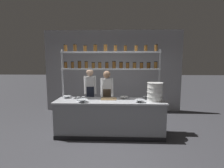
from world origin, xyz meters
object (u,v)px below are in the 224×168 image
at_px(spice_shelf_unit, 110,62).
at_px(chef_center, 107,95).
at_px(cutting_board, 109,99).
at_px(prep_bowl_far_left, 146,98).
at_px(prep_bowl_center_front, 67,97).
at_px(serving_cup_front, 83,98).
at_px(prep_bowl_near_left, 124,98).
at_px(container_stack, 155,92).
at_px(chef_left, 90,93).
at_px(prep_bowl_center_back, 140,101).
at_px(prep_bowl_near_right, 83,101).
at_px(serving_cup_by_board, 78,99).

distance_m(spice_shelf_unit, chef_center, 0.96).
distance_m(cutting_board, prep_bowl_far_left, 1.00).
height_order(prep_bowl_center_front, serving_cup_front, serving_cup_front).
xyz_separation_m(prep_bowl_near_left, serving_cup_front, (-1.05, -0.22, 0.02)).
bearing_deg(prep_bowl_near_left, container_stack, -14.85).
xyz_separation_m(chef_center, cutting_board, (0.08, -0.44, -0.01)).
height_order(chef_left, prep_bowl_center_back, chef_left).
bearing_deg(chef_center, prep_bowl_center_front, -167.52).
relative_size(chef_left, serving_cup_front, 18.02).
distance_m(prep_bowl_center_front, prep_bowl_near_right, 0.69).
bearing_deg(chef_center, prep_bowl_center_back, -46.75).
relative_size(spice_shelf_unit, prep_bowl_near_left, 11.76).
bearing_deg(prep_bowl_center_front, prep_bowl_near_right, -41.44).
bearing_deg(chef_center, serving_cup_by_board, -143.84).
distance_m(chef_center, cutting_board, 0.45).
distance_m(prep_bowl_center_front, serving_cup_by_board, 0.45).
relative_size(serving_cup_front, serving_cup_by_board, 1.03).
bearing_deg(prep_bowl_far_left, cutting_board, -171.43).
xyz_separation_m(prep_bowl_far_left, serving_cup_front, (-1.63, -0.29, 0.02)).
distance_m(prep_bowl_center_back, prep_bowl_near_right, 1.38).
height_order(cutting_board, prep_bowl_center_back, prep_bowl_center_back).
distance_m(prep_bowl_near_left, serving_cup_front, 1.07).
distance_m(spice_shelf_unit, serving_cup_front, 1.18).
xyz_separation_m(chef_left, serving_cup_front, (-0.04, -0.80, -0.01)).
relative_size(prep_bowl_near_right, serving_cup_front, 2.72).
distance_m(chef_center, serving_cup_front, 0.81).
relative_size(container_stack, prep_bowl_near_right, 1.80).
xyz_separation_m(prep_bowl_near_left, prep_bowl_far_left, (0.58, 0.07, -0.01)).
relative_size(prep_bowl_near_left, serving_cup_front, 2.41).
bearing_deg(prep_bowl_center_front, serving_cup_front, -26.61).
xyz_separation_m(chef_center, serving_cup_by_board, (-0.69, -0.61, 0.03)).
xyz_separation_m(container_stack, serving_cup_front, (-1.80, -0.02, -0.18)).
bearing_deg(cutting_board, prep_bowl_far_left, 8.57).
height_order(prep_bowl_center_back, serving_cup_front, serving_cup_front).
bearing_deg(prep_bowl_near_right, container_stack, 7.28).
relative_size(spice_shelf_unit, chef_left, 1.58).
bearing_deg(container_stack, prep_bowl_far_left, 122.58).
xyz_separation_m(prep_bowl_center_front, prep_bowl_center_back, (1.90, -0.41, 0.00)).
bearing_deg(spice_shelf_unit, prep_bowl_center_back, -35.27).
bearing_deg(prep_bowl_center_back, container_stack, 24.87).
relative_size(prep_bowl_near_right, serving_cup_by_board, 2.80).
height_order(prep_bowl_near_right, serving_cup_by_board, serving_cup_by_board).
bearing_deg(chef_left, serving_cup_front, -106.58).
bearing_deg(chef_center, container_stack, -29.81).
relative_size(chef_left, prep_bowl_far_left, 10.14).
distance_m(container_stack, serving_cup_front, 1.81).
xyz_separation_m(spice_shelf_unit, prep_bowl_far_left, (0.96, -0.07, -0.93)).
xyz_separation_m(cutting_board, prep_bowl_near_left, (0.40, 0.08, 0.02)).
bearing_deg(prep_bowl_center_front, spice_shelf_unit, 5.61).
bearing_deg(chef_left, spice_shelf_unit, -48.54).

